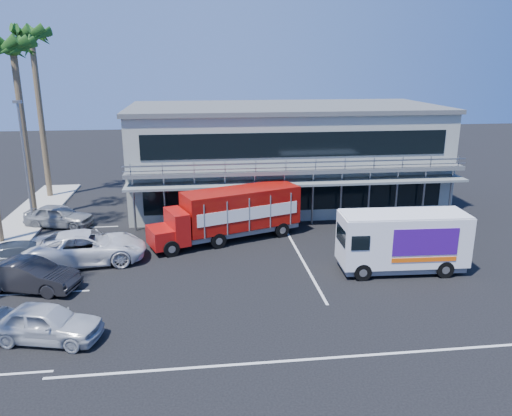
{
  "coord_description": "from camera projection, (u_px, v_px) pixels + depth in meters",
  "views": [
    {
      "loc": [
        -3.59,
        -21.38,
        10.35
      ],
      "look_at": [
        -0.23,
        5.75,
        2.3
      ],
      "focal_mm": 35.0,
      "sensor_mm": 36.0,
      "label": 1
    }
  ],
  "objects": [
    {
      "name": "parked_car_a",
      "position": [
        46.0,
        323.0,
        19.09
      ],
      "size": [
        4.59,
        2.71,
        1.46
      ],
      "primitive_type": "imported",
      "rotation": [
        0.0,
        0.0,
        1.33
      ],
      "color": "#BABEC2",
      "rests_on": "ground"
    },
    {
      "name": "light_pole_far",
      "position": [
        25.0,
        159.0,
        31.23
      ],
      "size": [
        0.5,
        0.25,
        8.09
      ],
      "color": "gray",
      "rests_on": "ground"
    },
    {
      "name": "building",
      "position": [
        284.0,
        155.0,
        37.24
      ],
      "size": [
        22.4,
        12.0,
        7.3
      ],
      "color": "#95998C",
      "rests_on": "ground"
    },
    {
      "name": "parked_car_b",
      "position": [
        30.0,
        276.0,
        23.28
      ],
      "size": [
        4.76,
        2.79,
        1.48
      ],
      "primitive_type": "imported",
      "rotation": [
        0.0,
        0.0,
        1.28
      ],
      "color": "black",
      "rests_on": "ground"
    },
    {
      "name": "parked_car_c",
      "position": [
        87.0,
        247.0,
        26.53
      ],
      "size": [
        6.46,
        3.52,
        1.72
      ],
      "primitive_type": "imported",
      "rotation": [
        0.0,
        0.0,
        1.68
      ],
      "color": "silver",
      "rests_on": "ground"
    },
    {
      "name": "palm_e",
      "position": [
        14.0,
        58.0,
        31.36
      ],
      "size": [
        2.8,
        2.8,
        12.25
      ],
      "color": "brown",
      "rests_on": "ground"
    },
    {
      "name": "palm_f",
      "position": [
        32.0,
        45.0,
        36.29
      ],
      "size": [
        2.8,
        2.8,
        13.25
      ],
      "color": "brown",
      "rests_on": "ground"
    },
    {
      "name": "ground",
      "position": [
        276.0,
        288.0,
        23.7
      ],
      "size": [
        120.0,
        120.0,
        0.0
      ],
      "primitive_type": "plane",
      "color": "black",
      "rests_on": "ground"
    },
    {
      "name": "red_truck",
      "position": [
        232.0,
        213.0,
        29.69
      ],
      "size": [
        9.28,
        5.09,
        3.07
      ],
      "rotation": [
        0.0,
        0.0,
        0.35
      ],
      "color": "#A30F0D",
      "rests_on": "ground"
    },
    {
      "name": "parked_car_d",
      "position": [
        26.0,
        255.0,
        25.84
      ],
      "size": [
        5.0,
        2.54,
        1.39
      ],
      "primitive_type": "imported",
      "rotation": [
        0.0,
        0.0,
        1.7
      ],
      "color": "#2F363F",
      "rests_on": "ground"
    },
    {
      "name": "white_van",
      "position": [
        402.0,
        241.0,
        25.19
      ],
      "size": [
        6.44,
        2.44,
        3.1
      ],
      "rotation": [
        0.0,
        0.0,
        -0.04
      ],
      "color": "white",
      "rests_on": "ground"
    },
    {
      "name": "parked_car_e",
      "position": [
        59.0,
        216.0,
        32.3
      ],
      "size": [
        4.62,
        2.78,
        1.47
      ],
      "primitive_type": "imported",
      "rotation": [
        0.0,
        0.0,
        1.31
      ],
      "color": "gray",
      "rests_on": "ground"
    }
  ]
}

